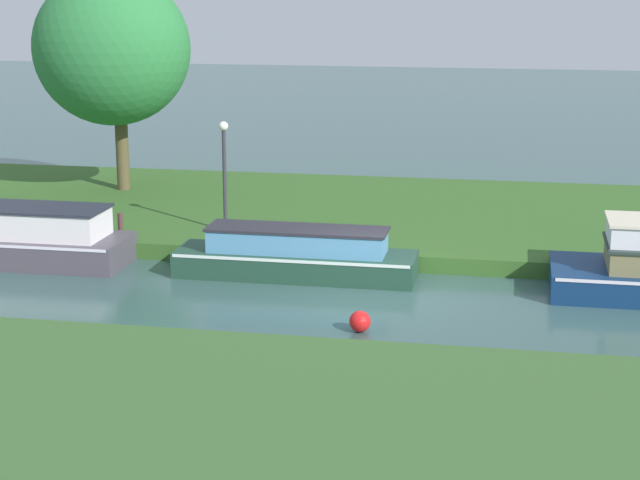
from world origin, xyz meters
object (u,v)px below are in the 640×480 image
(mooring_post_near, at_px, (121,224))
(channel_buoy, at_px, (360,321))
(forest_barge, at_px, (296,255))
(willow_tree_left, at_px, (112,49))
(lamp_post, at_px, (224,162))

(mooring_post_near, height_order, channel_buoy, mooring_post_near)
(mooring_post_near, distance_m, channel_buoy, 8.62)
(forest_barge, bearing_deg, channel_buoy, -60.52)
(willow_tree_left, relative_size, channel_buoy, 15.44)
(willow_tree_left, bearing_deg, lamp_post, -42.76)
(willow_tree_left, bearing_deg, mooring_post_near, -68.08)
(lamp_post, bearing_deg, forest_barge, -46.49)
(channel_buoy, bearing_deg, lamp_post, 125.87)
(lamp_post, bearing_deg, mooring_post_near, -157.76)
(willow_tree_left, height_order, mooring_post_near, willow_tree_left)
(mooring_post_near, bearing_deg, forest_barge, -17.30)
(forest_barge, relative_size, willow_tree_left, 0.85)
(forest_barge, relative_size, lamp_post, 1.97)
(willow_tree_left, height_order, channel_buoy, willow_tree_left)
(forest_barge, height_order, lamp_post, lamp_post)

